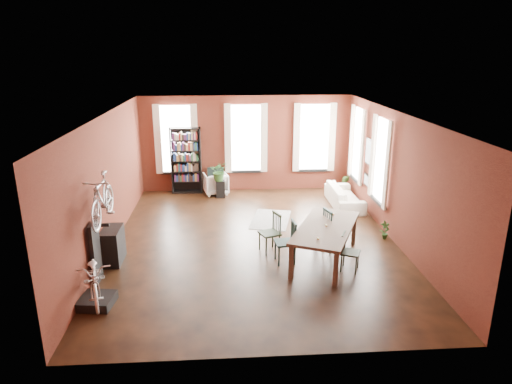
{
  "coord_description": "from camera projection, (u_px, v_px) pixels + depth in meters",
  "views": [
    {
      "loc": [
        -0.69,
        -10.56,
        4.64
      ],
      "look_at": [
        0.07,
        0.6,
        1.12
      ],
      "focal_mm": 32.0,
      "sensor_mm": 36.0,
      "label": 1
    }
  ],
  "objects": [
    {
      "name": "dining_chair_b",
      "position": [
        270.0,
        233.0,
        10.8
      ],
      "size": [
        0.57,
        0.57,
        0.95
      ],
      "primitive_type": "cube",
      "rotation": [
        0.0,
        0.0,
        -1.2
      ],
      "color": "#1E301C",
      "rests_on": "ground"
    },
    {
      "name": "cream_sofa",
      "position": [
        345.0,
        193.0,
        14.04
      ],
      "size": [
        0.61,
        2.08,
        0.81
      ],
      "primitive_type": "imported",
      "rotation": [
        0.0,
        0.0,
        1.57
      ],
      "color": "beige",
      "rests_on": "ground"
    },
    {
      "name": "plant_by_sofa",
      "position": [
        344.0,
        189.0,
        15.35
      ],
      "size": [
        0.55,
        0.71,
        0.28
      ],
      "primitive_type": "imported",
      "rotation": [
        0.0,
        0.0,
        -0.37
      ],
      "color": "#335A24",
      "rests_on": "ground"
    },
    {
      "name": "bicycle_floor",
      "position": [
        93.0,
        259.0,
        8.32
      ],
      "size": [
        0.78,
        0.97,
        1.6
      ],
      "primitive_type": "imported",
      "rotation": [
        0.0,
        0.0,
        0.29
      ],
      "color": "beige",
      "rests_on": "bike_trainer"
    },
    {
      "name": "plant_small",
      "position": [
        384.0,
        236.0,
        11.64
      ],
      "size": [
        0.31,
        0.5,
        0.17
      ],
      "primitive_type": "imported",
      "rotation": [
        0.0,
        0.0,
        0.13
      ],
      "color": "#295421",
      "rests_on": "ground"
    },
    {
      "name": "dining_chair_c",
      "position": [
        350.0,
        252.0,
        9.89
      ],
      "size": [
        0.52,
        0.52,
        0.85
      ],
      "primitive_type": "cube",
      "rotation": [
        0.0,
        0.0,
        1.14
      ],
      "color": "#1F2E1B",
      "rests_on": "ground"
    },
    {
      "name": "console_table",
      "position": [
        113.0,
        245.0,
        10.3
      ],
      "size": [
        0.4,
        0.8,
        0.8
      ],
      "primitive_type": "cube",
      "color": "black",
      "rests_on": "ground"
    },
    {
      "name": "plant_on_stand",
      "position": [
        219.0,
        173.0,
        14.67
      ],
      "size": [
        0.62,
        0.68,
        0.5
      ],
      "primitive_type": "imported",
      "rotation": [
        0.0,
        0.0,
        -0.07
      ],
      "color": "#285221",
      "rests_on": "plant_stand"
    },
    {
      "name": "dining_table",
      "position": [
        325.0,
        243.0,
        10.36
      ],
      "size": [
        2.04,
        2.7,
        0.84
      ],
      "primitive_type": "cube",
      "rotation": [
        0.0,
        0.0,
        -0.43
      ],
      "color": "brown",
      "rests_on": "ground"
    },
    {
      "name": "white_armchair",
      "position": [
        216.0,
        182.0,
        15.2
      ],
      "size": [
        0.89,
        0.85,
        0.77
      ],
      "primitive_type": "imported",
      "rotation": [
        0.0,
        0.0,
        3.36
      ],
      "color": "white",
      "rests_on": "ground"
    },
    {
      "name": "plant_stand",
      "position": [
        221.0,
        189.0,
        14.86
      ],
      "size": [
        0.28,
        0.28,
        0.57
      ],
      "primitive_type": "cube",
      "rotation": [
        0.0,
        0.0,
        -0.0
      ],
      "color": "black",
      "rests_on": "ground"
    },
    {
      "name": "room",
      "position": [
        263.0,
        153.0,
        11.45
      ],
      "size": [
        9.0,
        9.04,
        3.22
      ],
      "color": "black",
      "rests_on": "ground"
    },
    {
      "name": "dining_chair_a",
      "position": [
        285.0,
        242.0,
        10.25
      ],
      "size": [
        0.5,
        0.5,
        0.97
      ],
      "primitive_type": "cube",
      "rotation": [
        0.0,
        0.0,
        -1.46
      ],
      "color": "#173232",
      "rests_on": "ground"
    },
    {
      "name": "bookshelf",
      "position": [
        186.0,
        161.0,
        15.12
      ],
      "size": [
        1.0,
        0.32,
        2.2
      ],
      "primitive_type": "cube",
      "color": "black",
      "rests_on": "ground"
    },
    {
      "name": "bike_trainer",
      "position": [
        97.0,
        301.0,
        8.61
      ],
      "size": [
        0.68,
        0.68,
        0.18
      ],
      "primitive_type": "cube",
      "rotation": [
        0.0,
        0.0,
        -0.13
      ],
      "color": "black",
      "rests_on": "ground"
    },
    {
      "name": "bicycle_hung",
      "position": [
        101.0,
        183.0,
        8.93
      ],
      "size": [
        0.47,
        1.0,
        1.66
      ],
      "primitive_type": "imported",
      "color": "#A5A8AD",
      "rests_on": "bike_wall_rack"
    },
    {
      "name": "bike_wall_rack",
      "position": [
        96.0,
        252.0,
        9.36
      ],
      "size": [
        0.16,
        0.6,
        1.3
      ],
      "primitive_type": "cube",
      "color": "black",
      "rests_on": "ground"
    },
    {
      "name": "dining_chair_d",
      "position": [
        335.0,
        230.0,
        10.89
      ],
      "size": [
        0.58,
        0.58,
        1.04
      ],
      "primitive_type": "cube",
      "rotation": [
        0.0,
        0.0,
        1.83
      ],
      "color": "#193837",
      "rests_on": "ground"
    },
    {
      "name": "striped_rug",
      "position": [
        271.0,
        220.0,
        12.96
      ],
      "size": [
        1.36,
        1.82,
        0.01
      ],
      "primitive_type": "cube",
      "rotation": [
        0.0,
        0.0,
        -0.23
      ],
      "color": "black",
      "rests_on": "ground"
    }
  ]
}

